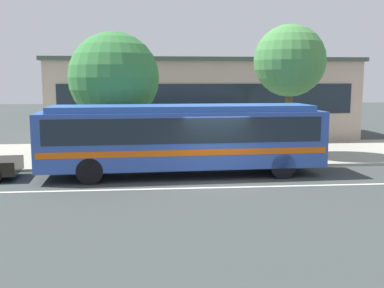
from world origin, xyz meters
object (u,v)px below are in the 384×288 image
object	(u,v)px
pedestrian_waiting_near_sign	(296,140)
street_tree_near_stop	(114,78)
transit_bus	(183,135)
bus_stop_sign	(276,131)
street_tree_mid_block	(290,61)

from	to	relation	value
pedestrian_waiting_near_sign	street_tree_near_stop	size ratio (longest dim) A/B	0.28
transit_bus	street_tree_near_stop	xyz separation A→B (m)	(-2.94, 3.48, 2.30)
bus_stop_sign	street_tree_near_stop	distance (m)	7.84
transit_bus	pedestrian_waiting_near_sign	world-z (taller)	transit_bus
pedestrian_waiting_near_sign	street_tree_mid_block	distance (m)	4.01
street_tree_near_stop	street_tree_mid_block	size ratio (longest dim) A/B	0.93
transit_bus	street_tree_near_stop	size ratio (longest dim) A/B	1.91
transit_bus	street_tree_mid_block	xyz separation A→B (m)	(5.54, 3.91, 3.10)
pedestrian_waiting_near_sign	bus_stop_sign	world-z (taller)	bus_stop_sign
pedestrian_waiting_near_sign	street_tree_mid_block	world-z (taller)	street_tree_mid_block
transit_bus	street_tree_mid_block	bearing A→B (deg)	35.19
pedestrian_waiting_near_sign	street_tree_near_stop	world-z (taller)	street_tree_near_stop
street_tree_near_stop	street_tree_mid_block	bearing A→B (deg)	2.91
street_tree_mid_block	transit_bus	bearing A→B (deg)	-144.81
street_tree_near_stop	street_tree_mid_block	distance (m)	8.53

